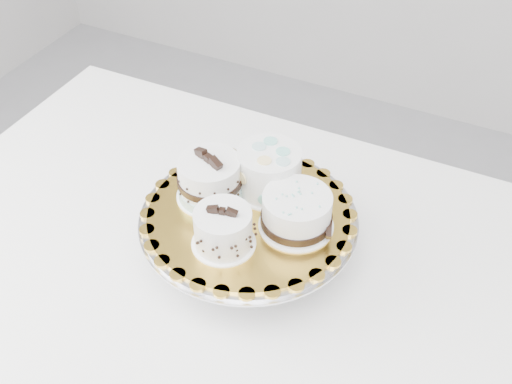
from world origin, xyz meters
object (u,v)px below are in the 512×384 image
at_px(cake_stand, 249,229).
at_px(cake_swirl, 223,230).
at_px(cake_dots, 269,170).
at_px(cake_ribbon, 297,213).
at_px(cake_banded, 210,181).
at_px(cake_board, 249,214).
at_px(table, 239,287).

bearing_deg(cake_stand, cake_swirl, -92.74).
height_order(cake_stand, cake_dots, cake_dots).
bearing_deg(cake_stand, cake_ribbon, 5.24).
bearing_deg(cake_banded, cake_board, 14.58).
relative_size(cake_swirl, cake_banded, 0.79).
relative_size(table, cake_banded, 9.40).
relative_size(cake_board, cake_ribbon, 2.35).
height_order(cake_stand, cake_banded, cake_banded).
xyz_separation_m(cake_stand, cake_swirl, (-0.00, -0.08, 0.07)).
bearing_deg(cake_board, cake_dots, 87.24).
bearing_deg(cake_swirl, cake_stand, 74.82).
height_order(cake_board, cake_swirl, cake_swirl).
relative_size(table, cake_swirl, 11.83).
xyz_separation_m(cake_stand, cake_board, (-0.00, -0.00, 0.03)).
xyz_separation_m(cake_dots, cake_ribbon, (0.08, -0.06, -0.01)).
bearing_deg(cake_stand, cake_board, -135.00).
xyz_separation_m(cake_board, cake_swirl, (-0.00, -0.08, 0.03)).
height_order(cake_stand, cake_swirl, cake_swirl).
bearing_deg(cake_banded, table, -2.54).
relative_size(cake_board, cake_dots, 2.36).
height_order(cake_board, cake_ribbon, cake_ribbon).
distance_m(cake_stand, cake_banded, 0.11).
relative_size(cake_stand, cake_ribbon, 2.56).
height_order(cake_dots, cake_ribbon, cake_dots).
bearing_deg(cake_ribbon, table, 175.95).
bearing_deg(cake_banded, cake_stand, 14.58).
height_order(table, cake_board, cake_board).
relative_size(cake_board, cake_swirl, 3.13).
bearing_deg(cake_board, cake_banded, 172.95).
height_order(cake_board, cake_banded, cake_banded).
bearing_deg(table, cake_ribbon, 16.59).
xyz_separation_m(cake_swirl, cake_banded, (-0.07, 0.09, 0.00)).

